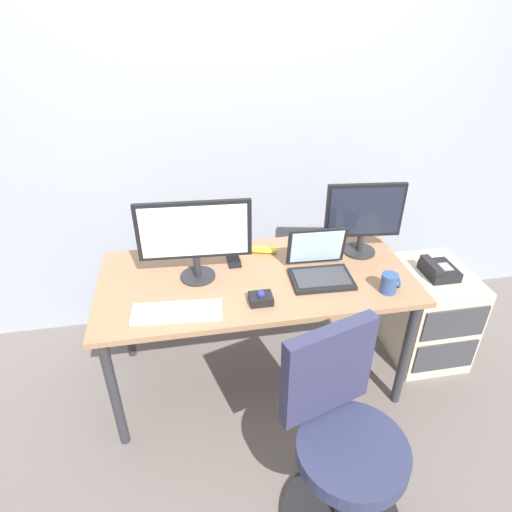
# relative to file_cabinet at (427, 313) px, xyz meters

# --- Properties ---
(ground_plane) EXTENTS (8.00, 8.00, 0.00)m
(ground_plane) POSITION_rel_file_cabinet_xyz_m (-1.08, -0.05, -0.29)
(ground_plane) COLOR #695F5A
(back_wall) EXTENTS (6.00, 0.10, 2.80)m
(back_wall) POSITION_rel_file_cabinet_xyz_m (-1.08, 0.68, 1.11)
(back_wall) COLOR #9299A5
(back_wall) RESTS_ON ground
(desk) EXTENTS (1.62, 0.76, 0.73)m
(desk) POSITION_rel_file_cabinet_xyz_m (-1.08, -0.05, 0.36)
(desk) COLOR #986F4F
(desk) RESTS_ON ground
(file_cabinet) EXTENTS (0.42, 0.53, 0.59)m
(file_cabinet) POSITION_rel_file_cabinet_xyz_m (0.00, 0.00, 0.00)
(file_cabinet) COLOR beige
(file_cabinet) RESTS_ON ground
(desk_phone) EXTENTS (0.17, 0.20, 0.09)m
(desk_phone) POSITION_rel_file_cabinet_xyz_m (-0.01, -0.02, 0.33)
(desk_phone) COLOR black
(desk_phone) RESTS_ON file_cabinet
(office_chair) EXTENTS (0.52, 0.54, 0.95)m
(office_chair) POSITION_rel_file_cabinet_xyz_m (-0.88, -0.88, 0.14)
(office_chair) COLOR black
(office_chair) RESTS_ON ground
(monitor_main) EXTENTS (0.56, 0.18, 0.43)m
(monitor_main) POSITION_rel_file_cabinet_xyz_m (-1.38, -0.01, 0.69)
(monitor_main) COLOR #262628
(monitor_main) RESTS_ON desk
(monitor_side) EXTENTS (0.42, 0.18, 0.41)m
(monitor_side) POSITION_rel_file_cabinet_xyz_m (-0.47, 0.08, 0.67)
(monitor_side) COLOR #262628
(monitor_side) RESTS_ON desk
(keyboard) EXTENTS (0.42, 0.17, 0.03)m
(keyboard) POSITION_rel_file_cabinet_xyz_m (-1.49, -0.29, 0.45)
(keyboard) COLOR silver
(keyboard) RESTS_ON desk
(laptop) EXTENTS (0.32, 0.28, 0.24)m
(laptop) POSITION_rel_file_cabinet_xyz_m (-0.76, -0.10, 0.49)
(laptop) COLOR black
(laptop) RESTS_ON desk
(trackball_mouse) EXTENTS (0.11, 0.09, 0.07)m
(trackball_mouse) POSITION_rel_file_cabinet_xyz_m (-1.10, -0.27, 0.46)
(trackball_mouse) COLOR black
(trackball_mouse) RESTS_ON desk
(coffee_mug) EXTENTS (0.09, 0.08, 0.10)m
(coffee_mug) POSITION_rel_file_cabinet_xyz_m (-0.47, -0.30, 0.49)
(coffee_mug) COLOR #2F4B82
(coffee_mug) RESTS_ON desk
(cell_phone) EXTENTS (0.07, 0.14, 0.01)m
(cell_phone) POSITION_rel_file_cabinet_xyz_m (-1.18, 0.11, 0.44)
(cell_phone) COLOR black
(cell_phone) RESTS_ON desk
(banana) EXTENTS (0.19, 0.10, 0.04)m
(banana) POSITION_rel_file_cabinet_xyz_m (-1.01, 0.17, 0.46)
(banana) COLOR yellow
(banana) RESTS_ON desk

